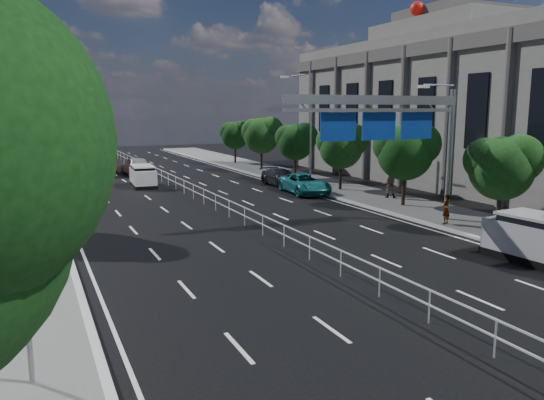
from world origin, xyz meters
TOP-DOWN VIEW (x-y plane):
  - ground at (0.00, 0.00)m, footprint 160.00×160.00m
  - kerb_near at (-9.00, 0.00)m, footprint 0.25×140.00m
  - median_fence at (0.00, 22.50)m, footprint 0.05×85.00m
  - overhead_gantry at (6.74, 10.05)m, footprint 10.24×0.38m
  - streetlight_far at (10.50, 26.00)m, footprint 2.78×2.40m
  - civic_hall at (23.72, 22.00)m, footprint 14.40×36.00m
  - far_tree_c at (11.24, 6.98)m, footprint 3.52×3.28m
  - far_tree_d at (11.25, 14.48)m, footprint 3.85×3.59m
  - far_tree_e at (11.25, 21.98)m, footprint 3.63×3.38m
  - far_tree_f at (11.24, 29.48)m, footprint 3.52×3.28m
  - far_tree_g at (11.25, 36.98)m, footprint 3.96×3.69m
  - far_tree_h at (11.24, 44.48)m, footprint 3.41×3.18m
  - white_minivan at (-2.00, 30.60)m, footprint 1.95×4.07m
  - red_bus at (-4.55, 45.09)m, footprint 3.87×11.17m
  - near_car_silver at (-1.00, 39.21)m, footprint 2.29×5.11m
  - near_car_dark at (-5.83, 53.16)m, footprint 1.93×4.36m
  - parked_car_teal at (8.14, 22.00)m, footprint 2.91×5.54m
  - parked_car_dark at (8.30, 26.41)m, footprint 2.10×4.77m
  - pedestrian_a at (9.60, 8.98)m, footprint 0.68×0.59m
  - pedestrian_b at (12.17, 17.25)m, footprint 1.18×1.14m

SIDE VIEW (x-z plane):
  - ground at x=0.00m, z-range 0.00..0.00m
  - kerb_near at x=-9.00m, z-range -0.01..0.15m
  - median_fence at x=0.00m, z-range 0.01..1.04m
  - parked_car_dark at x=8.30m, z-range 0.00..1.36m
  - near_car_dark at x=-5.83m, z-range 0.00..1.39m
  - parked_car_teal at x=8.14m, z-range 0.00..1.49m
  - white_minivan at x=-2.00m, z-range -0.02..1.71m
  - near_car_silver at x=-1.00m, z-range 0.00..1.70m
  - pedestrian_a at x=9.60m, z-range 0.14..1.72m
  - pedestrian_b at x=12.17m, z-range 0.14..2.05m
  - red_bus at x=-4.55m, z-range 0.07..3.34m
  - far_tree_h at x=11.24m, z-range 0.97..5.88m
  - far_tree_c at x=11.24m, z-range 0.95..5.90m
  - far_tree_f at x=11.24m, z-range 0.98..6.00m
  - far_tree_e at x=11.25m, z-range 0.99..6.12m
  - far_tree_d at x=11.25m, z-range 1.02..6.36m
  - far_tree_g at x=11.25m, z-range 1.03..6.48m
  - streetlight_far at x=10.50m, z-range 0.71..9.71m
  - overhead_gantry at x=6.74m, z-range 1.88..9.33m
  - civic_hall at x=23.72m, z-range -0.91..13.44m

